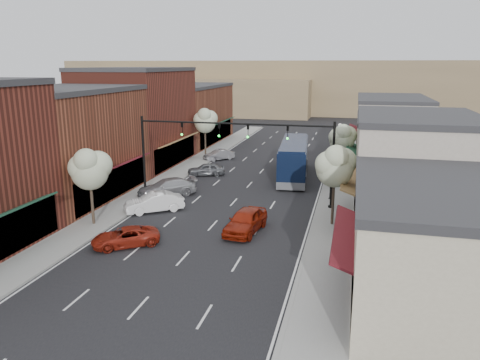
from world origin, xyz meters
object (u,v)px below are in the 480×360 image
Objects in this scene: signal_mast_left at (169,145)px; tree_right_near at (335,165)px; lamp_post_far at (340,136)px; parked_car_a at (125,237)px; signal_mast_right at (303,151)px; parked_car_c at (167,187)px; tree_left_near at (90,168)px; lamp_post_near at (332,166)px; parked_car_e at (219,155)px; coach_bus at (294,159)px; parked_car_b at (154,202)px; red_hatchback at (246,221)px; tree_right_far at (342,138)px; parked_car_d at (206,169)px; tree_left_far at (205,120)px.

tree_right_near is at bearing -16.19° from signal_mast_left.
lamp_post_far is 1.05× the size of parked_car_a.
signal_mast_right is 12.45m from parked_car_c.
lamp_post_near is at bearing 33.33° from tree_left_near.
parked_car_e is (0.00, 16.19, -0.13)m from parked_car_c.
parked_car_b is at bearing -127.69° from coach_bus.
lamp_post_far reaches higher than red_hatchback.
signal_mast_left is at bearing 163.81° from tree_right_near.
tree_right_far reaches higher than parked_car_d.
tree_right_far is (0.00, 16.00, -0.46)m from tree_right_near.
tree_right_far is at bearing -86.12° from lamp_post_far.
signal_mast_left is 1.81× the size of parked_car_b.
tree_right_far is 0.95× the size of tree_left_near.
signal_mast_left is at bearing -45.09° from parked_car_e.
tree_left_far is 22.33m from lamp_post_near.
tree_left_far reaches higher than parked_car_a.
parked_car_e is (-0.99, 8.07, -0.03)m from parked_car_d.
tree_right_near is 1.10× the size of tree_right_far.
tree_right_near is 1.41× the size of parked_car_a.
lamp_post_near is 0.86× the size of parked_car_c.
lamp_post_near reaches higher than parked_car_c.
tree_right_near is at bearing -12.13° from parked_car_e.
tree_left_near is 1.28× the size of lamp_post_far.
parked_car_e is (-14.55, 4.82, -3.37)m from tree_right_far.
tree_right_far is 1.28× the size of parked_car_a.
signal_mast_left is 1.94× the size of parked_car_a.
signal_mast_right is at bearing -131.05° from lamp_post_near.
red_hatchback is (-5.21, -9.24, -2.19)m from lamp_post_near.
signal_mast_left reaches higher than coach_bus.
parked_car_a is at bearing -36.29° from tree_left_near.
parked_car_e is (-14.00, -3.23, -2.38)m from lamp_post_far.
parked_car_d is 1.02× the size of parked_car_e.
parked_car_b is (-1.15, 7.06, 0.16)m from parked_car_a.
signal_mast_left is 18.39m from tree_right_far.
lamp_post_far reaches higher than parked_car_c.
parked_car_a is at bearing -111.26° from lamp_post_far.
coach_bus reaches higher than parked_car_e.
tree_left_far is at bearing 151.59° from parked_car_b.
signal_mast_right reaches higher than parked_car_d.
lamp_post_near is at bearing 10.56° from signal_mast_left.
parked_car_c reaches higher than parked_car_a.
coach_bus is at bearing -159.74° from tree_right_far.
signal_mast_right is at bearing -102.85° from tree_right_far.
tree_left_far is 1.19× the size of parked_car_c.
parked_car_b is (-13.75, -15.87, -3.24)m from tree_right_far.
red_hatchback is (-5.75, -18.68, -3.17)m from tree_right_far.
coach_bus is at bearing 93.92° from red_hatchback.
signal_mast_left reaches higher than parked_car_d.
tree_left_far is at bearing 178.27° from parked_car_d.
tree_right_near is at bearing 13.55° from tree_left_near.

